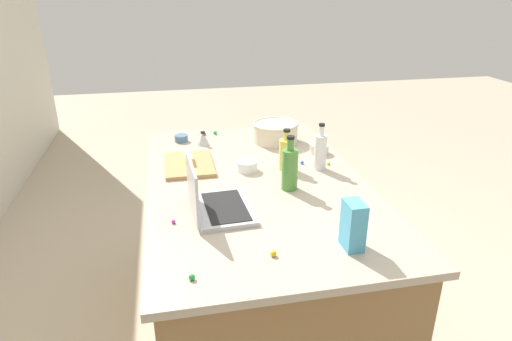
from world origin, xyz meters
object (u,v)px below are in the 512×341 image
object	(u,v)px
mixing_bowl_large	(276,132)
butter_stick_left	(189,158)
laptop	(213,202)
kitchen_timer	(203,139)
bottle_vinegar	(320,151)
ramekin_wide	(247,166)
cutting_board	(189,164)
ramekin_medium	(181,138)
candy_bag	(353,225)
bottle_olive	(290,168)
bottle_oil	(286,153)
ramekin_small	(319,149)

from	to	relation	value
mixing_bowl_large	butter_stick_left	world-z (taller)	mixing_bowl_large
laptop	kitchen_timer	bearing A→B (deg)	-2.56
bottle_vinegar	ramekin_wide	bearing A→B (deg)	82.66
cutting_board	ramekin_medium	size ratio (longest dim) A/B	4.43
ramekin_medium	candy_bag	world-z (taller)	candy_bag
bottle_vinegar	cutting_board	world-z (taller)	bottle_vinegar
bottle_olive	ramekin_wide	bearing A→B (deg)	31.42
bottle_oil	butter_stick_left	world-z (taller)	bottle_oil
bottle_oil	ramekin_medium	distance (m)	0.70
laptop	ramekin_medium	bearing A→B (deg)	5.28
laptop	bottle_oil	xyz separation A→B (m)	(0.37, -0.39, 0.03)
mixing_bowl_large	ramekin_small	distance (m)	0.29
cutting_board	ramekin_wide	bearing A→B (deg)	-113.16
cutting_board	kitchen_timer	xyz separation A→B (m)	(0.30, -0.10, 0.03)
bottle_oil	kitchen_timer	distance (m)	0.56
butter_stick_left	kitchen_timer	bearing A→B (deg)	-19.15
cutting_board	ramekin_medium	xyz separation A→B (m)	(0.38, 0.02, 0.01)
laptop	kitchen_timer	size ratio (longest dim) A/B	4.17
ramekin_medium	cutting_board	bearing A→B (deg)	-177.22
ramekin_wide	kitchen_timer	xyz separation A→B (m)	(0.41, 0.17, 0.01)
ramekin_medium	bottle_olive	bearing A→B (deg)	-149.42
ramekin_medium	candy_bag	size ratio (longest dim) A/B	0.44
bottle_vinegar	cutting_board	size ratio (longest dim) A/B	0.69
butter_stick_left	ramekin_wide	xyz separation A→B (m)	(-0.13, -0.27, -0.01)
bottle_olive	butter_stick_left	bearing A→B (deg)	48.62
ramekin_small	mixing_bowl_large	bearing A→B (deg)	38.20
bottle_vinegar	bottle_olive	bearing A→B (deg)	132.74
bottle_oil	bottle_vinegar	world-z (taller)	bottle_vinegar
bottle_olive	candy_bag	xyz separation A→B (m)	(-0.49, -0.08, -0.01)
laptop	bottle_olive	bearing A→B (deg)	-66.92
laptop	bottle_oil	distance (m)	0.54
kitchen_timer	laptop	bearing A→B (deg)	177.44
mixing_bowl_large	cutting_board	world-z (taller)	mixing_bowl_large
mixing_bowl_large	bottle_oil	bearing A→B (deg)	173.22
kitchen_timer	bottle_vinegar	bearing A→B (deg)	-131.35
ramekin_small	ramekin_medium	xyz separation A→B (m)	(0.34, 0.70, -0.01)
bottle_oil	bottle_olive	distance (m)	0.22
laptop	candy_bag	distance (m)	0.55
bottle_olive	ramekin_medium	size ratio (longest dim) A/B	3.25
laptop	cutting_board	distance (m)	0.50
cutting_board	butter_stick_left	world-z (taller)	butter_stick_left
cutting_board	bottle_vinegar	bearing A→B (deg)	-104.54
bottle_olive	cutting_board	bearing A→B (deg)	49.74
butter_stick_left	laptop	bearing A→B (deg)	-173.03
ramekin_medium	butter_stick_left	bearing A→B (deg)	-177.11
kitchen_timer	bottle_oil	bearing A→B (deg)	-140.13
butter_stick_left	kitchen_timer	size ratio (longest dim) A/B	1.43
ramekin_wide	bottle_vinegar	bearing A→B (deg)	-97.34
ramekin_wide	candy_bag	world-z (taller)	candy_bag
mixing_bowl_large	candy_bag	world-z (taller)	candy_bag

